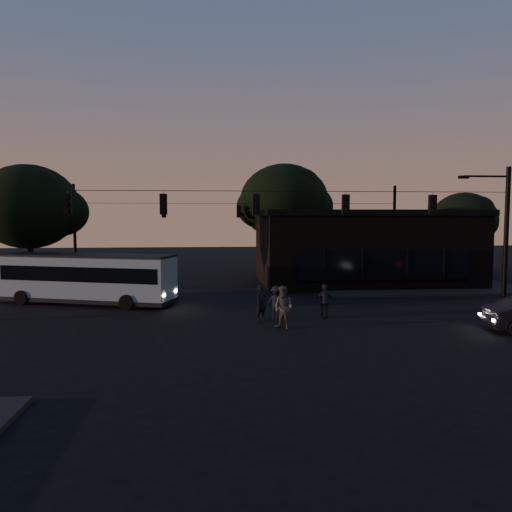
{
  "coord_description": "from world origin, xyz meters",
  "views": [
    {
      "loc": [
        -2.16,
        -20.53,
        4.98
      ],
      "look_at": [
        0.0,
        4.0,
        3.0
      ],
      "focal_mm": 35.0,
      "sensor_mm": 36.0,
      "label": 1
    }
  ],
  "objects": [
    {
      "name": "pedestrian_c",
      "position": [
        3.27,
        3.01,
        0.84
      ],
      "size": [
        1.0,
        0.44,
        1.68
      ],
      "primitive_type": "imported",
      "rotation": [
        0.0,
        0.0,
        3.1
      ],
      "color": "#292932",
      "rests_on": "ground"
    },
    {
      "name": "pedestrian_a",
      "position": [
        0.14,
        2.7,
        0.86
      ],
      "size": [
        0.75,
        0.7,
        1.72
      ],
      "primitive_type": "imported",
      "rotation": [
        0.0,
        0.0,
        0.6
      ],
      "color": "black",
      "rests_on": "ground"
    },
    {
      "name": "pedestrian_b",
      "position": [
        0.95,
        0.98,
        0.95
      ],
      "size": [
        1.17,
        1.16,
        1.9
      ],
      "primitive_type": "imported",
      "rotation": [
        0.0,
        0.0,
        -0.77
      ],
      "color": "#4D4C46",
      "rests_on": "ground"
    },
    {
      "name": "tree_left",
      "position": [
        -14.0,
        13.0,
        5.57
      ],
      "size": [
        6.4,
        6.4,
        8.3
      ],
      "color": "black",
      "rests_on": "ground"
    },
    {
      "name": "building",
      "position": [
        9.0,
        15.97,
        2.71
      ],
      "size": [
        15.4,
        10.41,
        5.4
      ],
      "color": "black",
      "rests_on": "ground"
    },
    {
      "name": "tree_behind",
      "position": [
        4.0,
        22.0,
        6.19
      ],
      "size": [
        7.6,
        7.6,
        9.43
      ],
      "color": "black",
      "rests_on": "ground"
    },
    {
      "name": "pedestrian_d",
      "position": [
        0.93,
        3.33,
        0.79
      ],
      "size": [
        1.16,
        1.09,
        1.58
      ],
      "primitive_type": "imported",
      "rotation": [
        0.0,
        0.0,
        2.48
      ],
      "color": "black",
      "rests_on": "ground"
    },
    {
      "name": "tree_right",
      "position": [
        18.0,
        18.0,
        4.63
      ],
      "size": [
        5.2,
        5.2,
        6.86
      ],
      "color": "black",
      "rests_on": "ground"
    },
    {
      "name": "sidewalk_far_right",
      "position": [
        12.0,
        14.0,
        0.07
      ],
      "size": [
        14.0,
        10.0,
        0.15
      ],
      "primitive_type": "cube",
      "color": "black",
      "rests_on": "ground"
    },
    {
      "name": "signal_rig_far",
      "position": [
        0.0,
        20.0,
        4.2
      ],
      "size": [
        26.24,
        0.3,
        7.5
      ],
      "color": "black",
      "rests_on": "ground"
    },
    {
      "name": "ground",
      "position": [
        0.0,
        0.0,
        0.0
      ],
      "size": [
        120.0,
        120.0,
        0.0
      ],
      "primitive_type": "plane",
      "color": "black",
      "rests_on": "ground"
    },
    {
      "name": "sidewalk_far_left",
      "position": [
        -14.0,
        14.0,
        0.07
      ],
      "size": [
        14.0,
        10.0,
        0.15
      ],
      "primitive_type": "cube",
      "color": "black",
      "rests_on": "ground"
    },
    {
      "name": "signal_rig_near",
      "position": [
        0.0,
        4.0,
        4.45
      ],
      "size": [
        26.24,
        0.3,
        7.5
      ],
      "color": "black",
      "rests_on": "ground"
    },
    {
      "name": "bus",
      "position": [
        -9.2,
        8.16,
        1.59
      ],
      "size": [
        10.27,
        5.36,
        2.83
      ],
      "rotation": [
        0.0,
        0.0,
        -0.32
      ],
      "color": "#7E97A0",
      "rests_on": "ground"
    }
  ]
}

